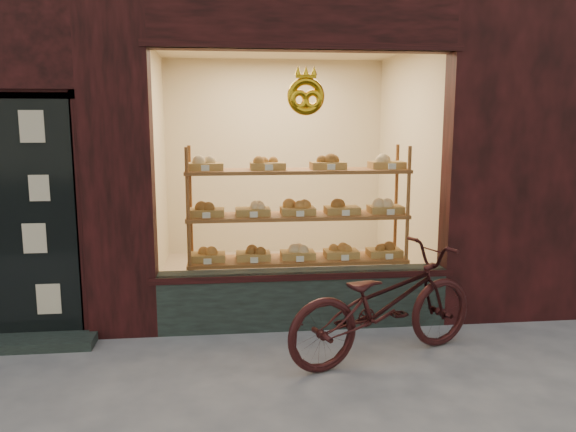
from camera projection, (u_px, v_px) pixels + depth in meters
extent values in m
cube|color=#2A3B35|center=(303.00, 299.00, 5.32)|extent=(2.70, 0.25, 0.55)
cube|color=black|center=(24.00, 219.00, 4.85)|extent=(0.90, 0.04, 2.15)
cube|color=#2A3B35|center=(27.00, 342.00, 4.87)|extent=(1.15, 0.35, 0.08)
torus|color=gold|center=(306.00, 96.00, 4.90)|extent=(0.33, 0.07, 0.33)
cube|color=brown|center=(297.00, 307.00, 5.77)|extent=(2.20, 0.45, 0.04)
cube|color=brown|center=(298.00, 260.00, 5.69)|extent=(2.20, 0.45, 0.03)
cube|color=brown|center=(298.00, 216.00, 5.61)|extent=(2.20, 0.45, 0.04)
cube|color=brown|center=(298.00, 171.00, 5.54)|extent=(2.20, 0.45, 0.04)
cylinder|color=brown|center=(189.00, 237.00, 5.33)|extent=(0.04, 0.04, 1.70)
cylinder|color=brown|center=(407.00, 232.00, 5.56)|extent=(0.04, 0.04, 1.70)
cylinder|color=brown|center=(191.00, 229.00, 5.71)|extent=(0.04, 0.04, 1.70)
cylinder|color=brown|center=(395.00, 225.00, 5.95)|extent=(0.04, 0.04, 1.70)
cube|color=#AA8C46|center=(208.00, 257.00, 5.58)|extent=(0.34, 0.24, 0.07)
sphere|color=#A46E2C|center=(208.00, 249.00, 5.57)|extent=(0.11, 0.11, 0.11)
cube|color=silver|center=(207.00, 261.00, 5.40)|extent=(0.07, 0.01, 0.05)
cube|color=#AA8C46|center=(253.00, 256.00, 5.63)|extent=(0.34, 0.24, 0.07)
sphere|color=brown|center=(253.00, 248.00, 5.62)|extent=(0.11, 0.11, 0.11)
cube|color=silver|center=(254.00, 260.00, 5.45)|extent=(0.07, 0.01, 0.05)
cube|color=#AA8C46|center=(298.00, 255.00, 5.68)|extent=(0.34, 0.24, 0.07)
sphere|color=tan|center=(298.00, 246.00, 5.67)|extent=(0.11, 0.11, 0.11)
cube|color=silver|center=(300.00, 259.00, 5.50)|extent=(0.07, 0.01, 0.05)
cube|color=#AA8C46|center=(341.00, 253.00, 5.73)|extent=(0.34, 0.24, 0.07)
sphere|color=#A46E2C|center=(341.00, 245.00, 5.71)|extent=(0.11, 0.11, 0.11)
cube|color=silver|center=(345.00, 258.00, 5.55)|extent=(0.07, 0.01, 0.05)
cube|color=#AA8C46|center=(384.00, 252.00, 5.78)|extent=(0.34, 0.24, 0.07)
sphere|color=brown|center=(384.00, 244.00, 5.76)|extent=(0.11, 0.11, 0.11)
cube|color=silver|center=(389.00, 257.00, 5.60)|extent=(0.08, 0.01, 0.05)
cube|color=#AA8C46|center=(207.00, 212.00, 5.51)|extent=(0.34, 0.24, 0.07)
sphere|color=brown|center=(207.00, 204.00, 5.49)|extent=(0.11, 0.11, 0.11)
cube|color=silver|center=(206.00, 215.00, 5.32)|extent=(0.07, 0.01, 0.06)
cube|color=#AA8C46|center=(253.00, 212.00, 5.56)|extent=(0.34, 0.24, 0.07)
sphere|color=tan|center=(253.00, 203.00, 5.54)|extent=(0.11, 0.11, 0.11)
cube|color=silver|center=(254.00, 215.00, 5.37)|extent=(0.07, 0.01, 0.06)
cube|color=#AA8C46|center=(298.00, 211.00, 5.60)|extent=(0.34, 0.24, 0.07)
sphere|color=#A46E2C|center=(298.00, 202.00, 5.59)|extent=(0.11, 0.11, 0.11)
cube|color=silver|center=(300.00, 214.00, 5.42)|extent=(0.07, 0.01, 0.06)
cube|color=#AA8C46|center=(342.00, 210.00, 5.65)|extent=(0.34, 0.24, 0.07)
sphere|color=brown|center=(342.00, 202.00, 5.64)|extent=(0.11, 0.11, 0.11)
cube|color=silver|center=(346.00, 213.00, 5.47)|extent=(0.07, 0.01, 0.06)
cube|color=#AA8C46|center=(385.00, 209.00, 5.70)|extent=(0.34, 0.24, 0.07)
sphere|color=tan|center=(386.00, 201.00, 5.69)|extent=(0.11, 0.11, 0.11)
cube|color=silver|center=(391.00, 212.00, 5.52)|extent=(0.08, 0.01, 0.06)
cube|color=#AA8C46|center=(206.00, 167.00, 5.43)|extent=(0.34, 0.24, 0.07)
sphere|color=tan|center=(206.00, 158.00, 5.42)|extent=(0.11, 0.11, 0.11)
cube|color=silver|center=(205.00, 168.00, 5.25)|extent=(0.07, 0.01, 0.06)
cube|color=#AA8C46|center=(268.00, 166.00, 5.50)|extent=(0.34, 0.24, 0.07)
sphere|color=#A46E2C|center=(268.00, 157.00, 5.48)|extent=(0.11, 0.11, 0.11)
cube|color=silver|center=(269.00, 168.00, 5.32)|extent=(0.08, 0.01, 0.06)
cube|color=#AA8C46|center=(328.00, 165.00, 5.56)|extent=(0.34, 0.24, 0.07)
sphere|color=brown|center=(328.00, 157.00, 5.55)|extent=(0.11, 0.11, 0.11)
cube|color=silver|center=(331.00, 167.00, 5.38)|extent=(0.07, 0.01, 0.06)
cube|color=#AA8C46|center=(387.00, 165.00, 5.63)|extent=(0.34, 0.24, 0.07)
sphere|color=tan|center=(387.00, 156.00, 5.62)|extent=(0.11, 0.11, 0.11)
cube|color=silver|center=(392.00, 166.00, 5.45)|extent=(0.08, 0.01, 0.06)
imported|color=black|center=(384.00, 303.00, 4.58)|extent=(1.88, 1.20, 0.93)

